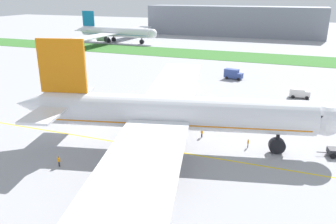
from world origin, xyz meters
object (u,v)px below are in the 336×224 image
ground_crew_wingwalker_port (202,132)px  parked_airliner_far_left (115,32)px  service_truck_baggage_loader (233,74)px  service_truck_fuel_bowser (300,93)px  ground_crew_marshaller_front (59,160)px  ground_crew_wingwalker_starboard (248,142)px  airliner_foreground (170,113)px

ground_crew_wingwalker_port → parked_airliner_far_left: parked_airliner_far_left is taller
service_truck_baggage_loader → service_truck_fuel_bowser: (20.06, -14.39, -0.29)m
ground_crew_marshaller_front → service_truck_baggage_loader: size_ratio=0.29×
ground_crew_marshaller_front → parked_airliner_far_left: 143.07m
ground_crew_wingwalker_port → service_truck_baggage_loader: (-3.08, 48.47, 0.62)m
ground_crew_wingwalker_starboard → service_truck_fuel_bowser: 36.49m
airliner_foreground → ground_crew_wingwalker_port: size_ratio=52.16×
ground_crew_wingwalker_starboard → parked_airliner_far_left: parked_airliner_far_left is taller
airliner_foreground → service_truck_baggage_loader: bearing=88.8°
ground_crew_marshaller_front → parked_airliner_far_left: size_ratio=0.02×
ground_crew_wingwalker_starboard → service_truck_fuel_bowser: service_truck_fuel_bowser is taller
service_truck_baggage_loader → service_truck_fuel_bowser: 24.68m
ground_crew_marshaller_front → service_truck_fuel_bowser: (35.08, 53.24, 0.31)m
ground_crew_wingwalker_port → parked_airliner_far_left: size_ratio=0.02×
service_truck_fuel_bowser → parked_airliner_far_left: 122.86m
service_truck_baggage_loader → ground_crew_marshaller_front: bearing=-102.5°
airliner_foreground → ground_crew_wingwalker_starboard: bearing=19.7°
airliner_foreground → ground_crew_wingwalker_starboard: 14.91m
parked_airliner_far_left → service_truck_baggage_loader: bearing=-38.8°
ground_crew_marshaller_front → service_truck_baggage_loader: service_truck_baggage_loader is taller
service_truck_baggage_loader → ground_crew_wingwalker_starboard: bearing=-76.5°
ground_crew_marshaller_front → service_truck_fuel_bowser: service_truck_fuel_bowser is taller
airliner_foreground → service_truck_baggage_loader: size_ratio=14.62×
service_truck_fuel_bowser → parked_airliner_far_left: bearing=141.8°
service_truck_baggage_loader → parked_airliner_far_left: 98.21m
ground_crew_marshaller_front → ground_crew_wingwalker_starboard: (26.98, 17.66, -0.07)m
ground_crew_marshaller_front → ground_crew_wingwalker_starboard: bearing=33.2°
service_truck_baggage_loader → parked_airliner_far_left: bearing=141.2°
ground_crew_marshaller_front → service_truck_baggage_loader: bearing=77.5°
ground_crew_wingwalker_starboard → parked_airliner_far_left: bearing=128.4°
ground_crew_marshaller_front → parked_airliner_far_left: bearing=115.5°
airliner_foreground → parked_airliner_far_left: size_ratio=1.12×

